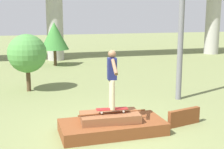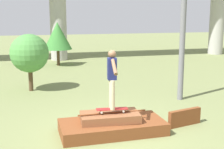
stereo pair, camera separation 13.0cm
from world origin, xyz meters
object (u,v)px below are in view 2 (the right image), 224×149
object	(u,v)px
skater	(112,75)
utility_pole	(184,8)
tree_behind_left	(58,36)
skateboard	(112,109)
tree_behind_right	(29,53)

from	to	relation	value
skater	utility_pole	world-z (taller)	utility_pole
utility_pole	tree_behind_left	distance (m)	9.70
tree_behind_left	utility_pole	bearing A→B (deg)	-68.25
skateboard	tree_behind_right	size ratio (longest dim) A/B	0.36
skateboard	utility_pole	world-z (taller)	utility_pole
skater	tree_behind_left	size ratio (longest dim) A/B	0.59
skateboard	tree_behind_right	bearing A→B (deg)	110.62
skater	skateboard	bearing A→B (deg)	99.46
skater	tree_behind_right	size ratio (longest dim) A/B	0.66
utility_pole	skateboard	bearing A→B (deg)	-142.56
utility_pole	tree_behind_left	xyz separation A→B (m)	(-3.55, 8.90, -1.49)
skateboard	tree_behind_left	distance (m)	11.46
skateboard	tree_behind_right	distance (m)	5.73
utility_pole	tree_behind_right	size ratio (longest dim) A/B	2.73
skateboard	tree_behind_right	world-z (taller)	tree_behind_right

